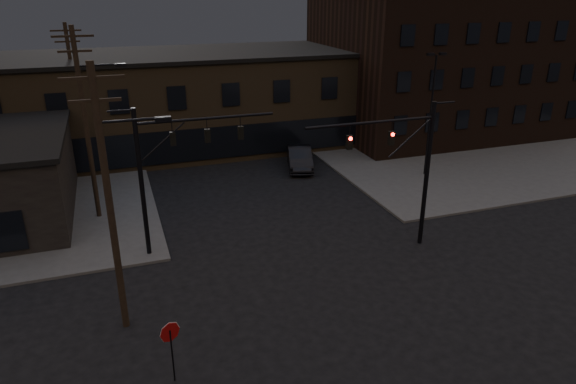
# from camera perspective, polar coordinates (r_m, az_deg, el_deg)

# --- Properties ---
(ground) EXTENTS (140.00, 140.00, 0.00)m
(ground) POSITION_cam_1_polar(r_m,az_deg,el_deg) (23.67, 6.86, -12.72)
(ground) COLOR black
(ground) RESTS_ON ground
(sidewalk_ne) EXTENTS (30.00, 30.00, 0.15)m
(sidewalk_ne) POSITION_cam_1_polar(r_m,az_deg,el_deg) (51.84, 18.40, 5.75)
(sidewalk_ne) COLOR #474744
(sidewalk_ne) RESTS_ON ground
(building_row) EXTENTS (40.00, 12.00, 8.00)m
(building_row) POSITION_cam_1_polar(r_m,az_deg,el_deg) (47.20, -8.00, 10.08)
(building_row) COLOR #4C3D28
(building_row) RESTS_ON ground
(building_right) EXTENTS (22.00, 16.00, 14.00)m
(building_right) POSITION_cam_1_polar(r_m,az_deg,el_deg) (53.70, 16.69, 14.04)
(building_right) COLOR black
(building_right) RESTS_ON ground
(traffic_signal_near) EXTENTS (7.12, 0.24, 8.00)m
(traffic_signal_near) POSITION_cam_1_polar(r_m,az_deg,el_deg) (27.48, 13.35, 3.32)
(traffic_signal_near) COLOR black
(traffic_signal_near) RESTS_ON ground
(traffic_signal_far) EXTENTS (7.12, 0.24, 8.00)m
(traffic_signal_far) POSITION_cam_1_polar(r_m,az_deg,el_deg) (26.81, -13.43, 3.03)
(traffic_signal_far) COLOR black
(traffic_signal_far) RESTS_ON ground
(stop_sign) EXTENTS (0.72, 0.33, 2.48)m
(stop_sign) POSITION_cam_1_polar(r_m,az_deg,el_deg) (19.23, -12.91, -15.58)
(stop_sign) COLOR black
(stop_sign) RESTS_ON ground
(utility_pole_near) EXTENTS (3.70, 0.28, 11.00)m
(utility_pole_near) POSITION_cam_1_polar(r_m,az_deg,el_deg) (20.77, -19.13, -0.58)
(utility_pole_near) COLOR black
(utility_pole_near) RESTS_ON ground
(utility_pole_mid) EXTENTS (3.70, 0.28, 11.50)m
(utility_pole_mid) POSITION_cam_1_polar(r_m,az_deg,el_deg) (32.24, -21.48, 7.29)
(utility_pole_mid) COLOR black
(utility_pole_mid) RESTS_ON ground
(utility_pole_far) EXTENTS (2.20, 0.28, 11.00)m
(utility_pole_far) POSITION_cam_1_polar(r_m,az_deg,el_deg) (44.11, -22.58, 10.21)
(utility_pole_far) COLOR black
(utility_pole_far) RESTS_ON ground
(lot_light_a) EXTENTS (1.50, 0.28, 9.14)m
(lot_light_a) POSITION_cam_1_polar(r_m,az_deg,el_deg) (39.12, 15.66, 9.37)
(lot_light_a) COLOR black
(lot_light_a) RESTS_ON ground
(lot_light_b) EXTENTS (1.50, 0.28, 9.14)m
(lot_light_b) POSITION_cam_1_polar(r_m,az_deg,el_deg) (46.57, 18.40, 10.94)
(lot_light_b) COLOR black
(lot_light_b) RESTS_ON ground
(parked_car_lot_a) EXTENTS (5.32, 3.35, 1.69)m
(parked_car_lot_a) POSITION_cam_1_polar(r_m,az_deg,el_deg) (46.96, 14.41, 5.77)
(parked_car_lot_a) COLOR black
(parked_car_lot_a) RESTS_ON sidewalk_ne
(parked_car_lot_b) EXTENTS (4.69, 2.28, 1.31)m
(parked_car_lot_b) POSITION_cam_1_polar(r_m,az_deg,el_deg) (49.75, 11.16, 6.69)
(parked_car_lot_b) COLOR #A2A3A5
(parked_car_lot_b) RESTS_ON sidewalk_ne
(car_crossing) EXTENTS (3.12, 5.43, 1.69)m
(car_crossing) POSITION_cam_1_polar(r_m,az_deg,el_deg) (40.67, 1.30, 3.81)
(car_crossing) COLOR black
(car_crossing) RESTS_ON ground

